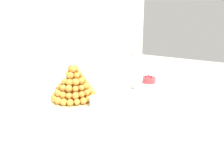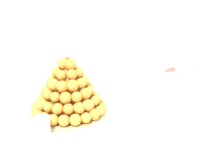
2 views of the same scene
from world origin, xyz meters
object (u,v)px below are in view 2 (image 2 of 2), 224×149
(dessert_cup_mid_left, at_px, (41,127))
(dessert_cup_centre, at_px, (103,135))
(macaron_goblet, at_px, (177,107))
(wine_glass, at_px, (63,77))
(croquembouche, at_px, (68,90))
(serving_tray, at_px, (57,121))

(dessert_cup_mid_left, distance_m, dessert_cup_centre, 0.20)
(macaron_goblet, relative_size, wine_glass, 1.48)
(dessert_cup_centre, height_order, macaron_goblet, macaron_goblet)
(dessert_cup_mid_left, bearing_deg, wine_glass, 98.16)
(dessert_cup_mid_left, distance_m, wine_glass, 0.24)
(croquembouche, height_order, wine_glass, croquembouche)
(dessert_cup_mid_left, height_order, macaron_goblet, macaron_goblet)
(dessert_cup_mid_left, height_order, wine_glass, wine_glass)
(serving_tray, height_order, dessert_cup_centre, dessert_cup_centre)
(serving_tray, bearing_deg, wine_glass, 102.77)
(dessert_cup_centre, bearing_deg, serving_tray, 154.33)
(macaron_goblet, bearing_deg, dessert_cup_centre, 176.02)
(wine_glass, bearing_deg, macaron_goblet, -26.71)
(serving_tray, xyz_separation_m, macaron_goblet, (0.41, -0.11, 0.15))
(dessert_cup_centre, distance_m, macaron_goblet, 0.24)
(serving_tray, bearing_deg, dessert_cup_centre, -25.67)
(dessert_cup_centre, relative_size, macaron_goblet, 0.22)
(croquembouche, bearing_deg, wine_glass, 133.08)
(serving_tray, distance_m, croquembouche, 0.11)
(dessert_cup_mid_left, distance_m, macaron_goblet, 0.42)
(serving_tray, relative_size, dessert_cup_mid_left, 9.31)
(croquembouche, relative_size, dessert_cup_mid_left, 4.83)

